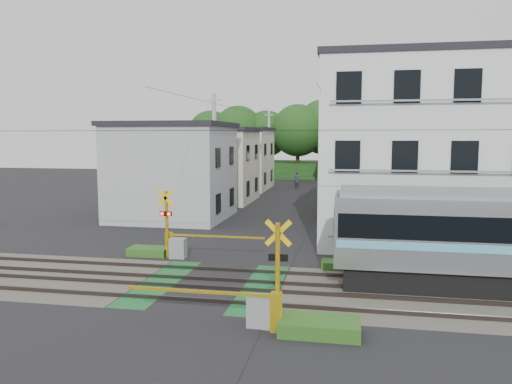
% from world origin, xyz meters
% --- Properties ---
extents(ground, '(120.00, 120.00, 0.00)m').
position_xyz_m(ground, '(0.00, 0.00, 0.00)').
color(ground, black).
extents(track_bed, '(120.00, 120.00, 0.14)m').
position_xyz_m(track_bed, '(0.00, 0.00, 0.04)').
color(track_bed, '#47423A').
rests_on(track_bed, ground).
extents(crossing_signal_near, '(4.74, 0.65, 3.09)m').
position_xyz_m(crossing_signal_near, '(2.59, -3.65, 0.71)').
color(crossing_signal_near, yellow).
rests_on(crossing_signal_near, ground).
extents(crossing_signal_far, '(4.74, 0.65, 3.09)m').
position_xyz_m(crossing_signal_far, '(-2.59, 3.65, 0.71)').
color(crossing_signal_far, yellow).
rests_on(crossing_signal_far, ground).
extents(apartment_block, '(10.20, 8.36, 9.30)m').
position_xyz_m(apartment_block, '(8.50, 9.49, 4.66)').
color(apartment_block, silver).
rests_on(apartment_block, ground).
extents(houses_row, '(22.07, 31.35, 6.80)m').
position_xyz_m(houses_row, '(0.25, 25.92, 3.24)').
color(houses_row, '#A4A7A9').
rests_on(houses_row, ground).
extents(tree_hill, '(40.00, 12.81, 11.40)m').
position_xyz_m(tree_hill, '(0.61, 48.67, 5.01)').
color(tree_hill, '#1E4617').
rests_on(tree_hill, ground).
extents(catenary, '(60.00, 5.04, 7.00)m').
position_xyz_m(catenary, '(6.00, 0.03, 3.70)').
color(catenary, '#2D2D33').
rests_on(catenary, ground).
extents(utility_poles, '(7.90, 42.00, 8.00)m').
position_xyz_m(utility_poles, '(-1.05, 23.01, 4.08)').
color(utility_poles, '#A5A5A0').
rests_on(utility_poles, ground).
extents(pedestrian, '(0.79, 0.66, 1.87)m').
position_xyz_m(pedestrian, '(-0.45, 34.01, 0.93)').
color(pedestrian, '#322D39').
rests_on(pedestrian, ground).
extents(weed_patches, '(10.25, 8.80, 0.40)m').
position_xyz_m(weed_patches, '(1.76, -0.09, 0.18)').
color(weed_patches, '#2D5E1E').
rests_on(weed_patches, ground).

